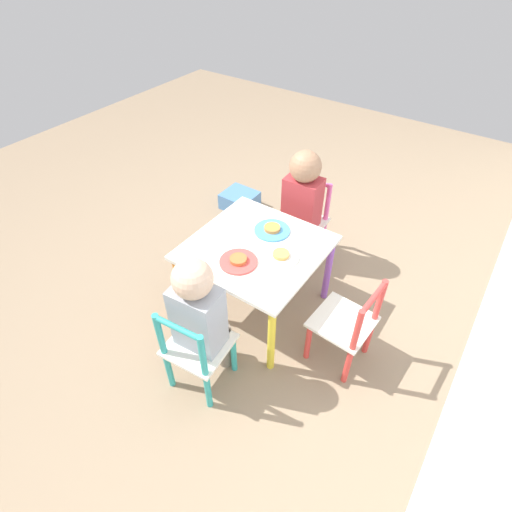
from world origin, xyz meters
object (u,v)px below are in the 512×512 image
Objects in this scene: chair_pink at (303,222)px; chair_red at (347,325)px; storage_bin at (240,200)px; plate_left at (272,230)px; kids_table at (256,255)px; child_left at (301,199)px; chair_teal at (196,350)px; child_right at (200,312)px; plate_back at (281,256)px; plate_right at (238,261)px.

chair_red is (0.57, 0.55, 0.00)m from chair_pink.
plate_left is at bearing 48.25° from storage_bin.
storage_bin is (-0.72, -0.65, -0.32)m from kids_table.
plate_left is at bearing -88.98° from child_left.
chair_pink is 1.07m from chair_teal.
chair_red is at bearing -143.76° from child_right.
chair_pink is 2.90× the size of plate_back.
chair_pink is at bearing -91.79° from child_right.
plate_right is (-0.33, -0.05, 0.02)m from child_right.
kids_table is 0.55m from chair_red.
plate_right is at bearing -45.00° from plate_back.
chair_pink is 0.60m from plate_back.
plate_back is at bearing -91.36° from chair_red.
storage_bin is (-0.72, -0.79, -0.39)m from plate_back.
storage_bin is at bearing -65.51° from child_right.
chair_pink is 1.00× the size of chair_teal.
plate_right is at bearing 0.00° from kids_table.
chair_teal is at bearing 5.73° from kids_table.
kids_table is at bearing -0.00° from plate_left.
plate_left reaches higher than kids_table.
chair_pink is 0.21m from child_left.
chair_pink is (-0.53, -0.02, -0.14)m from kids_table.
kids_table is at bearing -90.00° from chair_red.
chair_pink is 0.44m from plate_left.
chair_red is (0.03, 0.53, -0.14)m from kids_table.
chair_teal is at bearing 90.00° from child_right.
plate_back is at bearing 45.00° from plate_left.
child_right is 0.48m from plate_back.
chair_pink reaches higher than plate_left.
chair_pink is at bearing -131.97° from chair_red.
child_right is at bearing -88.41° from chair_pink.
chair_pink is at bearing -178.15° from plate_right.
plate_right is at bearing -90.55° from child_left.
chair_teal reaches higher than plate_right.
kids_table is 0.16m from plate_back.
child_right is (0.44, -0.49, 0.19)m from chair_red.
chair_red is 0.58m from plate_right.
child_right is (1.01, 0.07, 0.19)m from chair_pink.
child_left is at bearing -90.00° from chair_pink.
kids_table is 3.43× the size of plate_left.
plate_right is 1.15m from storage_bin.
chair_red is (-0.50, 0.48, 0.00)m from chair_teal.
kids_table is at bearing -90.00° from child_right.
chair_pink is at bearing 73.26° from storage_bin.
plate_right is at bearing -90.50° from chair_pink.
child_left is (-0.47, -0.02, 0.06)m from kids_table.
child_right is at bearing -11.55° from plate_back.
plate_back is (0.00, 0.14, 0.07)m from kids_table.
chair_teal reaches higher than kids_table.
plate_left and plate_right have the same top height.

